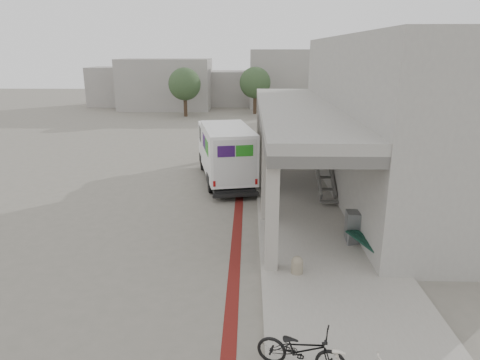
{
  "coord_description": "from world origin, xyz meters",
  "views": [
    {
      "loc": [
        1.43,
        -15.07,
        6.39
      ],
      "look_at": [
        1.08,
        0.69,
        1.6
      ],
      "focal_mm": 32.0,
      "sensor_mm": 36.0,
      "label": 1
    }
  ],
  "objects_px": {
    "fedex_truck": "(225,151)",
    "bicycle_black": "(301,349)",
    "utility_cabinet": "(352,225)",
    "bench": "(368,246)"
  },
  "relations": [
    {
      "from": "fedex_truck",
      "to": "utility_cabinet",
      "type": "relative_size",
      "value": 7.06
    },
    {
      "from": "utility_cabinet",
      "to": "bicycle_black",
      "type": "height_order",
      "value": "utility_cabinet"
    },
    {
      "from": "bicycle_black",
      "to": "bench",
      "type": "bearing_deg",
      "value": -10.59
    },
    {
      "from": "fedex_truck",
      "to": "bench",
      "type": "relative_size",
      "value": 3.44
    },
    {
      "from": "fedex_truck",
      "to": "bicycle_black",
      "type": "xyz_separation_m",
      "value": [
        2.28,
        -13.63,
        -0.94
      ]
    },
    {
      "from": "fedex_truck",
      "to": "bench",
      "type": "distance_m",
      "value": 9.92
    },
    {
      "from": "utility_cabinet",
      "to": "fedex_truck",
      "type": "bearing_deg",
      "value": 126.74
    },
    {
      "from": "utility_cabinet",
      "to": "bicycle_black",
      "type": "xyz_separation_m",
      "value": [
        -2.5,
        -6.39,
        -0.02
      ]
    },
    {
      "from": "bench",
      "to": "bicycle_black",
      "type": "height_order",
      "value": "bicycle_black"
    },
    {
      "from": "utility_cabinet",
      "to": "bench",
      "type": "bearing_deg",
      "value": -77.74
    }
  ]
}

